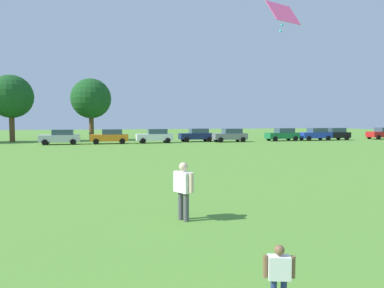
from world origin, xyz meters
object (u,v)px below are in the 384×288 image
(adult_bystander, at_px, (183,186))
(kite, at_px, (283,14))
(parked_car_gray_4, at_px, (230,135))
(tree_far_right, at_px, (91,99))
(child_kite_flyer, at_px, (279,272))
(parked_car_blue_6, at_px, (315,134))
(parked_car_white_2, at_px, (155,136))
(parked_car_navy_3, at_px, (197,135))
(parked_car_green_5, at_px, (283,134))
(tree_center, at_px, (11,97))
(parked_car_black_7, at_px, (334,134))
(parked_car_silver_0, at_px, (61,137))
(parked_car_orange_1, at_px, (110,136))
(parked_car_red_8, at_px, (383,133))

(adult_bystander, relative_size, kite, 1.08)
(parked_car_gray_4, height_order, tree_far_right, tree_far_right)
(child_kite_flyer, distance_m, parked_car_blue_6, 46.37)
(parked_car_white_2, relative_size, tree_far_right, 0.52)
(adult_bystander, bearing_deg, parked_car_navy_3, 137.13)
(parked_car_green_5, distance_m, tree_center, 35.02)
(parked_car_navy_3, xyz_separation_m, parked_car_green_5, (11.52, -1.00, 0.00))
(parked_car_green_5, distance_m, parked_car_black_7, 7.78)
(parked_car_silver_0, distance_m, parked_car_white_2, 10.69)
(kite, height_order, parked_car_orange_1, kite)
(parked_car_blue_6, bearing_deg, adult_bystander, 52.02)
(child_kite_flyer, bearing_deg, parked_car_navy_3, 93.39)
(adult_bystander, distance_m, parked_car_green_5, 39.88)
(parked_car_black_7, distance_m, tree_far_right, 33.49)
(kite, height_order, parked_car_white_2, kite)
(parked_car_green_5, relative_size, tree_far_right, 0.52)
(child_kite_flyer, xyz_separation_m, parked_car_red_8, (37.34, 38.88, 0.29))
(parked_car_orange_1, distance_m, tree_far_right, 9.30)
(child_kite_flyer, relative_size, adult_bystander, 0.60)
(parked_car_black_7, bearing_deg, parked_car_green_5, -0.42)
(parked_car_blue_6, xyz_separation_m, tree_center, (-38.95, 6.41, 4.80))
(parked_car_navy_3, bearing_deg, kite, 80.63)
(tree_center, distance_m, tree_far_right, 9.65)
(parked_car_white_2, distance_m, parked_car_black_7, 24.83)
(tree_center, bearing_deg, parked_car_orange_1, -29.32)
(kite, distance_m, parked_car_navy_3, 32.38)
(child_kite_flyer, height_order, parked_car_black_7, parked_car_black_7)
(parked_car_navy_3, distance_m, tree_center, 23.69)
(adult_bystander, distance_m, parked_car_black_7, 44.50)
(parked_car_navy_3, height_order, parked_car_red_8, same)
(parked_car_black_7, bearing_deg, parked_car_gray_4, 1.49)
(parked_car_orange_1, distance_m, parked_car_navy_3, 10.91)
(parked_car_black_7, xyz_separation_m, tree_far_right, (-32.31, 7.43, 4.76))
(adult_bystander, relative_size, parked_car_silver_0, 0.37)
(tree_far_right, bearing_deg, tree_center, -173.59)
(parked_car_black_7, relative_size, parked_car_red_8, 1.00)
(kite, height_order, parked_car_navy_3, kite)
(parked_car_gray_4, bearing_deg, child_kite_flyer, 70.42)
(parked_car_orange_1, bearing_deg, parked_car_white_2, -178.94)
(tree_center, bearing_deg, parked_car_gray_4, -14.27)
(parked_car_silver_0, bearing_deg, tree_far_right, -112.63)
(tree_far_right, bearing_deg, parked_car_blue_6, -14.30)
(parked_car_white_2, bearing_deg, parked_car_gray_4, 178.55)
(tree_far_right, bearing_deg, parked_car_white_2, -45.41)
(adult_bystander, bearing_deg, parked_car_gray_4, 130.43)
(adult_bystander, bearing_deg, parked_car_green_5, 120.59)
(parked_car_green_5, relative_size, parked_car_red_8, 1.00)
(parked_car_silver_0, xyz_separation_m, parked_car_orange_1, (5.39, 0.01, 0.00))
(parked_car_white_2, distance_m, tree_far_right, 11.67)
(parked_car_red_8, bearing_deg, parked_car_navy_3, -1.37)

